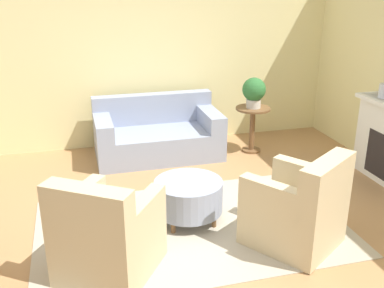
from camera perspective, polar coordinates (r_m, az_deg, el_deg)
ground_plane at (r=4.91m, az=-0.02°, el=-10.58°), size 16.00×16.00×0.00m
wall_back at (r=7.07m, az=-6.10°, el=11.12°), size 9.53×0.12×2.80m
rug at (r=4.91m, az=-0.02°, el=-10.53°), size 3.26×2.04×0.01m
couch at (r=6.72m, az=-4.42°, el=1.12°), size 1.83×0.98×0.87m
armchair_left at (r=4.11m, az=-10.80°, el=-11.58°), size 1.09×1.10×0.97m
armchair_right at (r=4.58m, az=13.36°, el=-8.23°), size 1.09×1.10×0.97m
ottoman_table at (r=4.91m, az=-0.46°, el=-6.60°), size 0.75×0.75×0.46m
side_table at (r=6.87m, az=7.68°, el=2.80°), size 0.52×0.52×0.70m
potted_plant_on_side_table at (r=6.74m, az=7.87°, el=6.66°), size 0.35×0.35×0.45m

